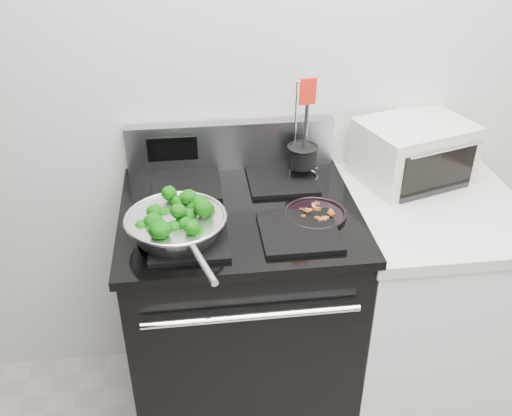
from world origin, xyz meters
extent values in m
cube|color=beige|center=(0.00, 1.75, 1.35)|extent=(4.00, 0.02, 2.70)
cube|color=black|center=(-0.30, 1.41, 0.46)|extent=(0.76, 0.66, 0.92)
cube|color=black|center=(-0.30, 1.41, 0.94)|extent=(0.79, 0.69, 0.03)
cube|color=#99999E|center=(-0.30, 1.72, 1.04)|extent=(0.76, 0.05, 0.18)
cube|color=black|center=(-0.47, 1.24, 0.96)|extent=(0.24, 0.24, 0.01)
cube|color=black|center=(-0.13, 1.24, 0.96)|extent=(0.24, 0.24, 0.01)
cube|color=black|center=(-0.47, 1.58, 0.96)|extent=(0.24, 0.24, 0.01)
cube|color=black|center=(-0.13, 1.58, 0.96)|extent=(0.24, 0.24, 0.01)
cube|color=white|center=(0.39, 1.41, 0.44)|extent=(0.60, 0.66, 0.88)
cube|color=beige|center=(0.39, 1.41, 0.90)|extent=(0.62, 0.68, 0.04)
torus|color=silver|center=(-0.51, 1.26, 1.02)|extent=(0.31, 0.31, 0.01)
cylinder|color=silver|center=(-0.43, 1.03, 1.02)|extent=(0.07, 0.18, 0.02)
cylinder|color=black|center=(-0.06, 1.34, 0.95)|extent=(0.20, 0.20, 0.01)
cylinder|color=black|center=(-0.05, 1.60, 1.04)|extent=(0.10, 0.10, 0.07)
cylinder|color=black|center=(-0.05, 1.60, 1.12)|extent=(0.01, 0.01, 0.23)
cube|color=red|center=(-0.05, 1.60, 1.28)|extent=(0.06, 0.02, 0.09)
cube|color=beige|center=(0.36, 1.61, 1.03)|extent=(0.45, 0.39, 0.22)
cube|color=black|center=(0.36, 1.46, 1.02)|extent=(0.29, 0.10, 0.15)
camera|label=1|loc=(-0.44, -0.20, 1.94)|focal=40.00mm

